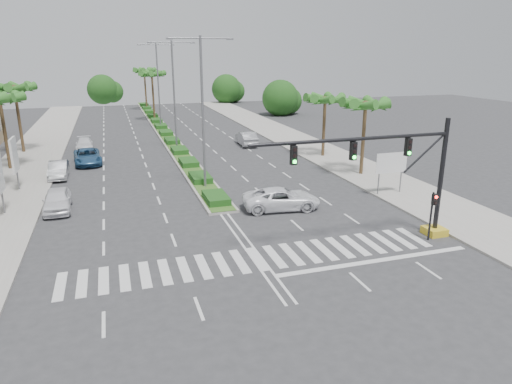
{
  "coord_description": "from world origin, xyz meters",
  "views": [
    {
      "loc": [
        -6.98,
        -21.59,
        10.81
      ],
      "look_at": [
        0.75,
        2.58,
        3.0
      ],
      "focal_mm": 32.0,
      "sensor_mm": 36.0,
      "label": 1
    }
  ],
  "objects_px": {
    "car_parked_a": "(57,200)",
    "car_crossing": "(281,199)",
    "car_right": "(246,138)",
    "car_parked_b": "(58,170)",
    "car_parked_d": "(84,144)",
    "car_parked_c": "(88,157)"
  },
  "relations": [
    {
      "from": "car_parked_a",
      "to": "car_crossing",
      "type": "distance_m",
      "value": 15.91
    },
    {
      "from": "car_parked_b",
      "to": "car_crossing",
      "type": "xyz_separation_m",
      "value": [
        15.98,
        -14.09,
        0.04
      ]
    },
    {
      "from": "car_parked_d",
      "to": "car_right",
      "type": "bearing_deg",
      "value": -11.32
    },
    {
      "from": "car_parked_a",
      "to": "car_parked_b",
      "type": "bearing_deg",
      "value": 92.68
    },
    {
      "from": "car_parked_c",
      "to": "car_parked_d",
      "type": "bearing_deg",
      "value": 89.68
    },
    {
      "from": "car_right",
      "to": "car_parked_d",
      "type": "bearing_deg",
      "value": -7.26
    },
    {
      "from": "car_parked_b",
      "to": "car_right",
      "type": "distance_m",
      "value": 22.28
    },
    {
      "from": "car_parked_c",
      "to": "car_parked_a",
      "type": "bearing_deg",
      "value": -101.1
    },
    {
      "from": "car_parked_a",
      "to": "car_right",
      "type": "xyz_separation_m",
      "value": [
        19.57,
        18.72,
        0.05
      ]
    },
    {
      "from": "car_parked_d",
      "to": "car_parked_b",
      "type": "bearing_deg",
      "value": -99.43
    },
    {
      "from": "car_parked_d",
      "to": "car_right",
      "type": "height_order",
      "value": "car_right"
    },
    {
      "from": "car_parked_a",
      "to": "car_parked_c",
      "type": "relative_size",
      "value": 0.83
    },
    {
      "from": "car_parked_b",
      "to": "car_crossing",
      "type": "bearing_deg",
      "value": -41.77
    },
    {
      "from": "car_parked_a",
      "to": "car_parked_b",
      "type": "height_order",
      "value": "car_parked_a"
    },
    {
      "from": "car_parked_d",
      "to": "car_right",
      "type": "distance_m",
      "value": 18.85
    },
    {
      "from": "car_parked_a",
      "to": "car_parked_b",
      "type": "relative_size",
      "value": 1.03
    },
    {
      "from": "car_parked_b",
      "to": "car_parked_a",
      "type": "bearing_deg",
      "value": -86.0
    },
    {
      "from": "car_parked_a",
      "to": "car_parked_d",
      "type": "relative_size",
      "value": 1.02
    },
    {
      "from": "car_parked_a",
      "to": "car_crossing",
      "type": "bearing_deg",
      "value": -18.27
    },
    {
      "from": "car_parked_d",
      "to": "car_crossing",
      "type": "distance_m",
      "value": 30.07
    },
    {
      "from": "car_parked_c",
      "to": "car_crossing",
      "type": "height_order",
      "value": "car_crossing"
    },
    {
      "from": "car_right",
      "to": "car_parked_b",
      "type": "bearing_deg",
      "value": 26.87
    }
  ]
}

